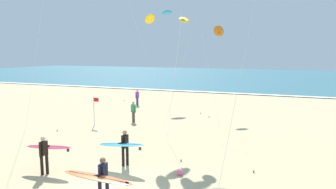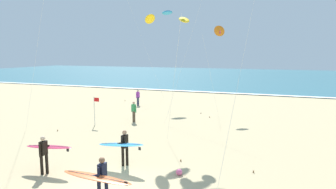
% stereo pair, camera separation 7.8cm
% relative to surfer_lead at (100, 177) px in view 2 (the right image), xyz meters
% --- Properties ---
extents(ocean_water, '(160.00, 60.00, 0.08)m').
position_rel_surfer_lead_xyz_m(ocean_water, '(-0.57, 60.40, -1.01)').
color(ocean_water, '#336B7A').
rests_on(ocean_water, ground).
extents(shoreline_foam, '(160.00, 0.98, 0.01)m').
position_rel_surfer_lead_xyz_m(shoreline_foam, '(-0.57, 30.70, -0.96)').
color(shoreline_foam, white).
rests_on(shoreline_foam, ocean_water).
extents(surfer_lead, '(2.57, 0.97, 1.71)m').
position_rel_surfer_lead_xyz_m(surfer_lead, '(0.00, 0.00, 0.00)').
color(surfer_lead, black).
rests_on(surfer_lead, ground).
extents(surfer_trailing, '(2.31, 1.00, 1.71)m').
position_rel_surfer_lead_xyz_m(surfer_trailing, '(-3.88, 1.70, -0.01)').
color(surfer_trailing, black).
rests_on(surfer_trailing, ground).
extents(surfer_third, '(2.33, 0.95, 1.71)m').
position_rel_surfer_lead_xyz_m(surfer_third, '(-1.08, 3.49, -0.00)').
color(surfer_third, black).
rests_on(surfer_third, ground).
extents(kite_delta_amber_near, '(1.81, 1.32, 7.56)m').
position_rel_surfer_lead_xyz_m(kite_delta_amber_near, '(0.41, 17.60, 5.99)').
color(kite_delta_amber_near, orange).
rests_on(kite_delta_amber_near, ground).
extents(kite_arc_cobalt_far, '(3.35, 4.33, 7.61)m').
position_rel_surfer_lead_xyz_m(kite_arc_cobalt_far, '(-0.70, 8.21, 6.20)').
color(kite_arc_cobalt_far, yellow).
rests_on(kite_arc_cobalt_far, ground).
extents(bystander_green_top, '(0.48, 0.26, 1.59)m').
position_rel_surfer_lead_xyz_m(bystander_green_top, '(-4.84, 11.86, -0.24)').
color(bystander_green_top, '#4C3D2D').
rests_on(bystander_green_top, ground).
extents(bystander_purple_top, '(0.26, 0.48, 1.59)m').
position_rel_surfer_lead_xyz_m(bystander_purple_top, '(-7.83, 18.53, -0.24)').
color(bystander_purple_top, '#2D334C').
rests_on(bystander_purple_top, ground).
extents(lifeguard_flag, '(0.45, 0.05, 2.10)m').
position_rel_surfer_lead_xyz_m(lifeguard_flag, '(-6.99, 9.94, 0.22)').
color(lifeguard_flag, silver).
rests_on(lifeguard_flag, ground).
extents(beach_ball, '(0.28, 0.28, 0.28)m').
position_rel_surfer_lead_xyz_m(beach_ball, '(1.66, 3.51, -0.91)').
color(beach_ball, pink).
rests_on(beach_ball, ground).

